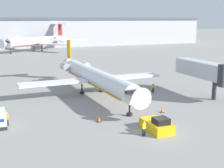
{
  "coord_description": "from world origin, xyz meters",
  "views": [
    {
      "loc": [
        -17.59,
        -29.13,
        12.83
      ],
      "look_at": [
        0.0,
        13.68,
        3.14
      ],
      "focal_mm": 50.0,
      "sensor_mm": 36.0,
      "label": 1
    }
  ],
  "objects_px": {
    "pushback_tug": "(157,125)",
    "worker_on_apron": "(7,119)",
    "traffic_cone_left": "(99,119)",
    "jet_bridge": "(205,70)",
    "traffic_cone_right": "(162,110)",
    "worker_by_wing": "(153,88)",
    "worker_near_tug": "(144,128)",
    "airplane_parked_far_left": "(36,41)",
    "airplane_main": "(94,76)"
  },
  "relations": [
    {
      "from": "airplane_parked_far_left",
      "to": "jet_bridge",
      "type": "xyz_separation_m",
      "value": [
        14.14,
        -87.69,
        0.53
      ]
    },
    {
      "from": "airplane_main",
      "to": "airplane_parked_far_left",
      "type": "bearing_deg",
      "value": 88.11
    },
    {
      "from": "airplane_main",
      "to": "traffic_cone_right",
      "type": "relative_size",
      "value": 41.29
    },
    {
      "from": "airplane_main",
      "to": "worker_by_wing",
      "type": "bearing_deg",
      "value": -16.03
    },
    {
      "from": "worker_on_apron",
      "to": "jet_bridge",
      "type": "bearing_deg",
      "value": 5.52
    },
    {
      "from": "traffic_cone_left",
      "to": "airplane_main",
      "type": "bearing_deg",
      "value": 73.27
    },
    {
      "from": "airplane_main",
      "to": "traffic_cone_right",
      "type": "distance_m",
      "value": 15.07
    },
    {
      "from": "pushback_tug",
      "to": "worker_by_wing",
      "type": "xyz_separation_m",
      "value": [
        9.22,
        17.02,
        0.23
      ]
    },
    {
      "from": "airplane_parked_far_left",
      "to": "jet_bridge",
      "type": "height_order",
      "value": "airplane_parked_far_left"
    },
    {
      "from": "pushback_tug",
      "to": "worker_by_wing",
      "type": "relative_size",
      "value": 2.57
    },
    {
      "from": "worker_on_apron",
      "to": "airplane_parked_far_left",
      "type": "height_order",
      "value": "airplane_parked_far_left"
    },
    {
      "from": "worker_near_tug",
      "to": "traffic_cone_left",
      "type": "distance_m",
      "value": 7.11
    },
    {
      "from": "pushback_tug",
      "to": "airplane_parked_far_left",
      "type": "distance_m",
      "value": 99.33
    },
    {
      "from": "airplane_main",
      "to": "airplane_parked_far_left",
      "type": "relative_size",
      "value": 1.09
    },
    {
      "from": "worker_on_apron",
      "to": "airplane_parked_far_left",
      "type": "distance_m",
      "value": 92.56
    },
    {
      "from": "worker_by_wing",
      "to": "traffic_cone_left",
      "type": "relative_size",
      "value": 2.28
    },
    {
      "from": "worker_on_apron",
      "to": "worker_near_tug",
      "type": "bearing_deg",
      "value": -33.69
    },
    {
      "from": "worker_on_apron",
      "to": "airplane_parked_far_left",
      "type": "relative_size",
      "value": 0.06
    },
    {
      "from": "airplane_parked_far_left",
      "to": "traffic_cone_right",
      "type": "bearing_deg",
      "value": -88.4
    },
    {
      "from": "worker_by_wing",
      "to": "traffic_cone_left",
      "type": "xyz_separation_m",
      "value": [
        -14.35,
        -11.39,
        -0.55
      ]
    },
    {
      "from": "airplane_main",
      "to": "worker_near_tug",
      "type": "xyz_separation_m",
      "value": [
        -1.28,
        -20.69,
        -2.24
      ]
    },
    {
      "from": "airplane_main",
      "to": "traffic_cone_left",
      "type": "distance_m",
      "value": 15.16
    },
    {
      "from": "traffic_cone_right",
      "to": "worker_near_tug",
      "type": "bearing_deg",
      "value": -133.59
    },
    {
      "from": "jet_bridge",
      "to": "airplane_main",
      "type": "bearing_deg",
      "value": 153.55
    },
    {
      "from": "traffic_cone_left",
      "to": "jet_bridge",
      "type": "distance_m",
      "value": 22.25
    },
    {
      "from": "worker_near_tug",
      "to": "traffic_cone_left",
      "type": "bearing_deg",
      "value": 115.13
    },
    {
      "from": "pushback_tug",
      "to": "traffic_cone_left",
      "type": "xyz_separation_m",
      "value": [
        -5.13,
        5.63,
        -0.32
      ]
    },
    {
      "from": "worker_on_apron",
      "to": "traffic_cone_left",
      "type": "bearing_deg",
      "value": -14.68
    },
    {
      "from": "traffic_cone_right",
      "to": "traffic_cone_left",
      "type": "bearing_deg",
      "value": -177.51
    },
    {
      "from": "airplane_main",
      "to": "airplane_parked_far_left",
      "type": "height_order",
      "value": "airplane_parked_far_left"
    },
    {
      "from": "worker_by_wing",
      "to": "airplane_parked_far_left",
      "type": "height_order",
      "value": "airplane_parked_far_left"
    },
    {
      "from": "traffic_cone_right",
      "to": "worker_by_wing",
      "type": "bearing_deg",
      "value": 66.22
    },
    {
      "from": "worker_near_tug",
      "to": "traffic_cone_right",
      "type": "height_order",
      "value": "worker_near_tug"
    },
    {
      "from": "worker_on_apron",
      "to": "traffic_cone_right",
      "type": "xyz_separation_m",
      "value": [
        20.41,
        -2.44,
        -0.5
      ]
    },
    {
      "from": "worker_near_tug",
      "to": "airplane_parked_far_left",
      "type": "distance_m",
      "value": 100.17
    },
    {
      "from": "traffic_cone_left",
      "to": "airplane_parked_far_left",
      "type": "height_order",
      "value": "airplane_parked_far_left"
    },
    {
      "from": "worker_near_tug",
      "to": "worker_on_apron",
      "type": "distance_m",
      "value": 16.71
    },
    {
      "from": "traffic_cone_left",
      "to": "traffic_cone_right",
      "type": "distance_m",
      "value": 9.52
    },
    {
      "from": "pushback_tug",
      "to": "traffic_cone_right",
      "type": "height_order",
      "value": "pushback_tug"
    },
    {
      "from": "pushback_tug",
      "to": "airplane_main",
      "type": "bearing_deg",
      "value": 92.41
    },
    {
      "from": "worker_near_tug",
      "to": "traffic_cone_right",
      "type": "distance_m",
      "value": 9.44
    },
    {
      "from": "pushback_tug",
      "to": "worker_on_apron",
      "type": "relative_size",
      "value": 2.66
    },
    {
      "from": "traffic_cone_right",
      "to": "pushback_tug",
      "type": "bearing_deg",
      "value": -125.95
    },
    {
      "from": "worker_on_apron",
      "to": "jet_bridge",
      "type": "xyz_separation_m",
      "value": [
        31.94,
        3.09,
        3.57
      ]
    },
    {
      "from": "worker_by_wing",
      "to": "worker_on_apron",
      "type": "bearing_deg",
      "value": -161.32
    },
    {
      "from": "worker_near_tug",
      "to": "traffic_cone_left",
      "type": "relative_size",
      "value": 2.21
    },
    {
      "from": "airplane_main",
      "to": "worker_on_apron",
      "type": "xyz_separation_m",
      "value": [
        -15.18,
        -11.42,
        -2.25
      ]
    },
    {
      "from": "airplane_main",
      "to": "worker_on_apron",
      "type": "distance_m",
      "value": 19.13
    },
    {
      "from": "worker_near_tug",
      "to": "airplane_parked_far_left",
      "type": "relative_size",
      "value": 0.06
    },
    {
      "from": "worker_near_tug",
      "to": "jet_bridge",
      "type": "height_order",
      "value": "jet_bridge"
    }
  ]
}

